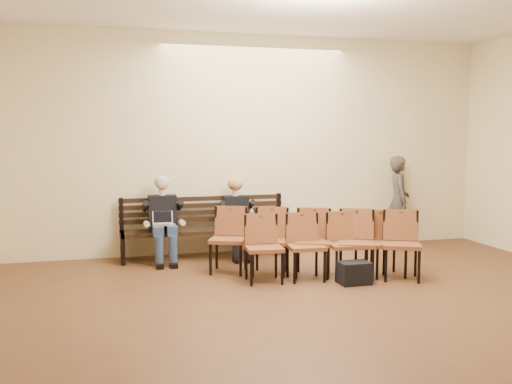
# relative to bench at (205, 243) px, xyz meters

# --- Properties ---
(ground) EXTENTS (10.00, 10.00, 0.00)m
(ground) POSITION_rel_bench_xyz_m (0.88, -4.65, -0.23)
(ground) COLOR #53351C
(ground) RESTS_ON ground
(room_walls) EXTENTS (8.02, 10.01, 3.51)m
(room_walls) POSITION_rel_bench_xyz_m (0.88, -3.86, 2.31)
(room_walls) COLOR beige
(room_walls) RESTS_ON ground
(bench) EXTENTS (2.60, 0.90, 0.45)m
(bench) POSITION_rel_bench_xyz_m (0.00, 0.00, 0.00)
(bench) COLOR black
(bench) RESTS_ON ground
(seated_man) EXTENTS (0.52, 0.72, 1.25)m
(seated_man) POSITION_rel_bench_xyz_m (-0.66, -0.12, 0.40)
(seated_man) COLOR black
(seated_man) RESTS_ON ground
(seated_woman) EXTENTS (0.48, 0.66, 1.11)m
(seated_woman) POSITION_rel_bench_xyz_m (0.48, -0.12, 0.33)
(seated_woman) COLOR black
(seated_woman) RESTS_ON ground
(laptop) EXTENTS (0.31, 0.25, 0.22)m
(laptop) POSITION_rel_bench_xyz_m (-0.67, -0.29, 0.33)
(laptop) COLOR silver
(laptop) RESTS_ON bench
(water_bottle) EXTENTS (0.07, 0.07, 0.22)m
(water_bottle) POSITION_rel_bench_xyz_m (0.64, -0.42, 0.34)
(water_bottle) COLOR silver
(water_bottle) RESTS_ON bench
(bag) EXTENTS (0.39, 0.27, 0.29)m
(bag) POSITION_rel_bench_xyz_m (1.58, -2.06, -0.08)
(bag) COLOR black
(bag) RESTS_ON ground
(passerby) EXTENTS (0.59, 0.74, 1.78)m
(passerby) POSITION_rel_bench_xyz_m (3.39, 0.10, 0.66)
(passerby) COLOR #3C3631
(passerby) RESTS_ON ground
(chair_row_front) EXTENTS (2.78, 1.61, 0.92)m
(chair_row_front) POSITION_rel_bench_xyz_m (1.20, -1.52, 0.23)
(chair_row_front) COLOR brown
(chair_row_front) RESTS_ON ground
(chair_row_back) EXTENTS (2.18, 0.64, 0.89)m
(chair_row_back) POSITION_rel_bench_xyz_m (1.32, -1.72, 0.22)
(chair_row_back) COLOR brown
(chair_row_back) RESTS_ON ground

